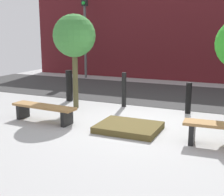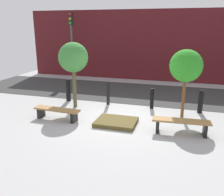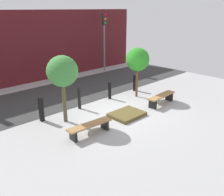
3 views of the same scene
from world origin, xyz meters
name	(u,v)px [view 2 (image 2 of 3)]	position (x,y,z in m)	size (l,w,h in m)	color
ground_plane	(120,118)	(0.00, 0.00, 0.00)	(18.00, 18.00, 0.00)	#A5A5A5
road_strip	(139,93)	(0.00, 3.83, 0.01)	(18.00, 4.15, 0.01)	#333333
building_facade	(151,46)	(0.00, 7.32, 2.17)	(16.20, 0.50, 4.33)	#511419
bench_left	(57,112)	(-2.23, -0.80, 0.31)	(1.80, 0.51, 0.43)	black
bench_right	(181,124)	(2.23, -0.80, 0.34)	(1.86, 0.51, 0.48)	black
planter_bed	(116,122)	(0.00, -0.60, 0.07)	(1.42, 1.12, 0.15)	brown
tree_behind_left_bench	(73,58)	(-2.23, 0.78, 2.10)	(1.23, 1.23, 2.74)	brown
tree_behind_right_bench	(186,66)	(2.23, 0.78, 1.96)	(1.19, 1.19, 2.57)	brown
bollard_far_left	(68,90)	(-2.90, 1.51, 0.51)	(0.22, 0.22, 1.01)	black
bollard_left	(108,93)	(-0.97, 1.51, 0.52)	(0.14, 0.14, 1.05)	black
bollard_center	(152,98)	(0.97, 1.51, 0.44)	(0.16, 0.16, 0.87)	black
bollard_right	(201,102)	(2.90, 1.51, 0.46)	(0.20, 0.20, 0.93)	black
traffic_light_west	(71,34)	(-4.86, 6.19, 2.85)	(0.28, 0.27, 4.16)	#4D4D4D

